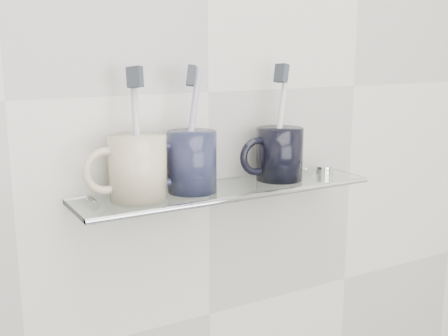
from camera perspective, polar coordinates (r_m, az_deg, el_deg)
wall_back at (r=0.94m, az=-1.60°, el=7.72°), size 2.50×0.00×2.50m
shelf_glass at (r=0.91m, az=0.29°, el=-2.23°), size 0.50×0.12×0.01m
shelf_rail at (r=0.87m, az=2.14°, el=-3.02°), size 0.50×0.01×0.01m
bracket_left at (r=0.88m, az=-13.27°, el=-3.88°), size 0.02×0.03×0.02m
bracket_right at (r=1.07m, az=8.83°, el=-0.85°), size 0.02×0.03×0.02m
mug_left at (r=0.84m, az=-8.75°, el=0.06°), size 0.10×0.10×0.10m
mug_left_handle at (r=0.83m, az=-11.92°, el=-0.29°), size 0.07×0.01×0.07m
toothbrush_left at (r=0.83m, az=-8.86°, el=3.62°), size 0.02×0.05×0.19m
bristles_left at (r=0.83m, az=-9.05°, el=9.12°), size 0.02×0.03×0.03m
mug_center at (r=0.88m, az=-3.27°, el=0.65°), size 0.10×0.10×0.10m
mug_center_handle at (r=0.86m, az=-5.95°, el=0.36°), size 0.07×0.01×0.07m
toothbrush_center at (r=0.87m, az=-3.31°, el=4.08°), size 0.05×0.03×0.19m
bristles_center at (r=0.86m, az=-3.38°, el=9.36°), size 0.03×0.03×0.03m
mug_right at (r=0.96m, az=5.67°, el=1.44°), size 0.09×0.09×0.09m
mug_right_handle at (r=0.94m, az=3.39°, el=1.19°), size 0.07×0.01×0.07m
toothbrush_right at (r=0.95m, az=5.74°, el=4.76°), size 0.05×0.03×0.19m
bristles_right at (r=0.95m, az=5.85°, el=9.57°), size 0.02×0.03×0.03m
chrome_cap at (r=1.03m, az=10.16°, el=-0.14°), size 0.03×0.03×0.01m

